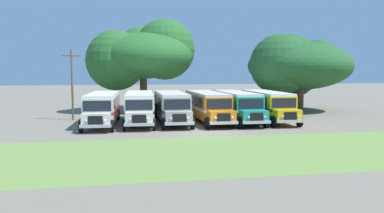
# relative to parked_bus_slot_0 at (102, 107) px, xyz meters

# --- Properties ---
(ground_plane) EXTENTS (220.00, 220.00, 0.00)m
(ground_plane) POSITION_rel_parked_bus_slot_0_xyz_m (8.03, -6.46, -1.58)
(ground_plane) COLOR slate
(foreground_grass_strip) EXTENTS (80.00, 11.40, 0.01)m
(foreground_grass_strip) POSITION_rel_parked_bus_slot_0_xyz_m (8.03, -14.27, -1.58)
(foreground_grass_strip) COLOR olive
(foreground_grass_strip) RESTS_ON ground_plane
(parked_bus_slot_0) EXTENTS (3.28, 10.93, 2.82)m
(parked_bus_slot_0) POSITION_rel_parked_bus_slot_0_xyz_m (0.00, 0.00, 0.00)
(parked_bus_slot_0) COLOR silver
(parked_bus_slot_0) RESTS_ON ground_plane
(parked_bus_slot_1) EXTENTS (3.30, 10.93, 2.82)m
(parked_bus_slot_1) POSITION_rel_parked_bus_slot_0_xyz_m (3.36, 0.28, 0.00)
(parked_bus_slot_1) COLOR silver
(parked_bus_slot_1) RESTS_ON ground_plane
(parked_bus_slot_2) EXTENTS (2.92, 10.87, 2.82)m
(parked_bus_slot_2) POSITION_rel_parked_bus_slot_0_xyz_m (6.36, 0.29, 0.00)
(parked_bus_slot_2) COLOR #9E9993
(parked_bus_slot_2) RESTS_ON ground_plane
(parked_bus_slot_3) EXTENTS (2.74, 10.85, 2.82)m
(parked_bus_slot_3) POSITION_rel_parked_bus_slot_0_xyz_m (9.79, 0.05, 0.00)
(parked_bus_slot_3) COLOR orange
(parked_bus_slot_3) RESTS_ON ground_plane
(parked_bus_slot_4) EXTENTS (2.75, 10.85, 2.82)m
(parked_bus_slot_4) POSITION_rel_parked_bus_slot_0_xyz_m (12.63, -0.10, 0.00)
(parked_bus_slot_4) COLOR teal
(parked_bus_slot_4) RESTS_ON ground_plane
(parked_bus_slot_5) EXTENTS (3.00, 10.88, 2.82)m
(parked_bus_slot_5) POSITION_rel_parked_bus_slot_0_xyz_m (15.79, -0.03, 0.00)
(parked_bus_slot_5) COLOR yellow
(parked_bus_slot_5) RESTS_ON ground_plane
(broad_shade_tree) EXTENTS (13.17, 12.16, 11.21)m
(broad_shade_tree) POSITION_rel_parked_bus_slot_0_xyz_m (4.55, 11.97, 5.21)
(broad_shade_tree) COLOR brown
(broad_shade_tree) RESTS_ON ground_plane
(secondary_tree) EXTENTS (12.68, 12.99, 9.49)m
(secondary_tree) POSITION_rel_parked_bus_slot_0_xyz_m (22.73, 8.69, 3.92)
(secondary_tree) COLOR brown
(secondary_tree) RESTS_ON ground_plane
(utility_pole) EXTENTS (1.80, 0.20, 6.90)m
(utility_pole) POSITION_rel_parked_bus_slot_0_xyz_m (-2.97, 3.72, 2.12)
(utility_pole) COLOR brown
(utility_pole) RESTS_ON ground_plane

